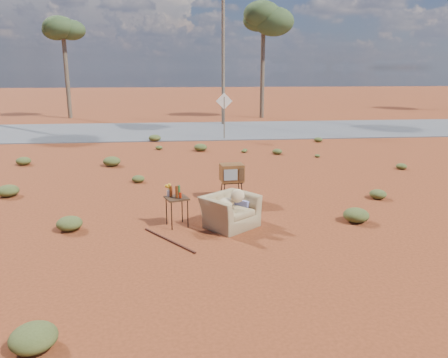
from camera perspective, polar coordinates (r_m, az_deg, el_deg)
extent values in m
plane|color=brown|center=(9.31, -1.66, -6.59)|extent=(140.00, 140.00, 0.00)
cube|color=#565659|center=(23.91, -4.31, 6.35)|extent=(140.00, 7.00, 0.04)
imported|color=olive|center=(9.32, 0.78, -3.54)|extent=(1.26, 1.20, 0.92)
ellipsoid|color=tan|center=(9.30, 0.35, -3.10)|extent=(0.33, 0.33, 0.20)
ellipsoid|color=tan|center=(9.16, 1.78, -2.22)|extent=(0.29, 0.15, 0.29)
cube|color=#212997|center=(9.78, 2.41, -3.87)|extent=(0.77, 0.81, 0.54)
cube|color=black|center=(11.27, 1.01, -0.35)|extent=(0.55, 0.44, 0.03)
cylinder|color=black|center=(11.11, 0.01, -1.81)|extent=(0.03, 0.03, 0.47)
cylinder|color=black|center=(11.21, 2.39, -1.67)|extent=(0.03, 0.03, 0.47)
cylinder|color=black|center=(11.46, -0.35, -1.31)|extent=(0.03, 0.03, 0.47)
cylinder|color=black|center=(11.55, 1.96, -1.18)|extent=(0.03, 0.03, 0.47)
cube|color=brown|center=(11.21, 1.01, 0.84)|extent=(0.62, 0.50, 0.45)
cube|color=gray|center=(10.97, 0.87, 0.53)|extent=(0.35, 0.05, 0.28)
cube|color=#472D19|center=(11.03, 2.30, 0.60)|extent=(0.13, 0.03, 0.32)
cube|color=#3B2715|center=(9.35, -6.21, -2.49)|extent=(0.57, 0.57, 0.04)
cylinder|color=black|center=(9.23, -6.85, -4.79)|extent=(0.02, 0.02, 0.63)
cylinder|color=black|center=(9.34, -4.75, -4.50)|extent=(0.02, 0.02, 0.63)
cylinder|color=black|center=(9.56, -7.53, -4.14)|extent=(0.02, 0.02, 0.63)
cylinder|color=black|center=(9.66, -5.49, -3.87)|extent=(0.02, 0.02, 0.63)
cylinder|color=#51230D|center=(9.32, -6.95, -1.70)|extent=(0.06, 0.06, 0.23)
cylinder|color=#51230D|center=(9.24, -6.20, -1.77)|extent=(0.06, 0.06, 0.25)
cylinder|color=#245525|center=(9.43, -5.89, -1.55)|extent=(0.05, 0.05, 0.22)
cylinder|color=red|center=(9.27, -5.73, -2.15)|extent=(0.06, 0.06, 0.12)
cylinder|color=silver|center=(9.41, -7.27, -1.90)|extent=(0.07, 0.07, 0.13)
ellipsoid|color=yellow|center=(9.37, -7.29, -1.00)|extent=(0.14, 0.14, 0.11)
cylinder|color=#461B12|center=(8.76, -7.22, -7.91)|extent=(1.03, 1.36, 0.04)
cylinder|color=brown|center=(20.91, 0.02, 7.95)|extent=(0.06, 0.06, 2.00)
cube|color=silver|center=(20.84, 0.03, 10.14)|extent=(0.78, 0.04, 0.78)
cylinder|color=brown|center=(31.55, -19.87, 12.92)|extent=(0.28, 0.28, 6.00)
ellipsoid|color=#3C4F28|center=(31.63, -20.27, 17.44)|extent=(3.20, 3.20, 2.20)
cylinder|color=brown|center=(30.20, 5.06, 14.61)|extent=(0.28, 0.28, 7.00)
ellipsoid|color=#3C4F28|center=(30.37, 5.20, 20.28)|extent=(3.20, 3.20, 2.20)
cylinder|color=brown|center=(26.31, -0.11, 15.80)|extent=(0.20, 0.20, 8.00)
ellipsoid|color=#4B5625|center=(12.94, -26.38, -1.38)|extent=(0.56, 0.56, 0.31)
ellipsoid|color=#4B5625|center=(12.09, 19.47, -1.87)|extent=(0.44, 0.44, 0.24)
ellipsoid|color=#4B5625|center=(15.68, -14.45, 2.26)|extent=(0.60, 0.60, 0.33)
ellipsoid|color=#4B5625|center=(15.88, 22.16, 1.55)|extent=(0.36, 0.36, 0.20)
ellipsoid|color=#4B5625|center=(17.40, 6.96, 3.59)|extent=(0.40, 0.40, 0.22)
ellipsoid|color=#4B5625|center=(18.48, -8.49, 4.08)|extent=(0.30, 0.30, 0.17)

